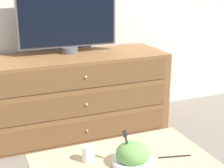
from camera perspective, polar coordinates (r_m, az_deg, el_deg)
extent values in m
plane|color=#70665B|center=(3.49, -9.44, -5.83)|extent=(12.00, 12.00, 0.00)
cube|color=brown|center=(3.11, -6.02, -1.63)|extent=(1.61, 0.57, 0.71)
cube|color=brown|center=(2.94, -4.23, -7.72)|extent=(1.48, 0.01, 0.19)
sphere|color=tan|center=(2.93, -4.19, -7.77)|extent=(0.02, 0.02, 0.02)
cube|color=brown|center=(2.85, -4.34, -3.41)|extent=(1.48, 0.01, 0.19)
sphere|color=tan|center=(2.84, -4.30, -3.45)|extent=(0.02, 0.02, 0.02)
cube|color=brown|center=(2.77, -4.45, 1.17)|extent=(1.48, 0.01, 0.19)
sphere|color=tan|center=(2.77, -4.41, 1.14)|extent=(0.02, 0.02, 0.02)
cylinder|color=#515156|center=(3.10, -7.12, 5.63)|extent=(0.15, 0.15, 0.06)
cube|color=#515156|center=(3.06, -7.39, 11.67)|extent=(0.88, 0.04, 0.60)
cube|color=black|center=(3.04, -7.28, 11.63)|extent=(0.84, 0.01, 0.56)
cube|color=tan|center=(1.93, 1.87, -12.92)|extent=(0.97, 0.55, 0.02)
cylinder|color=tan|center=(2.40, 9.45, -12.15)|extent=(0.04, 0.04, 0.38)
cylinder|color=silver|center=(1.89, 3.41, -12.72)|extent=(0.22, 0.22, 0.03)
ellipsoid|color=#66994C|center=(1.87, 3.44, -11.48)|extent=(0.18, 0.18, 0.13)
cube|color=black|center=(1.84, 2.74, -10.77)|extent=(0.02, 0.08, 0.15)
cube|color=black|center=(1.83, 2.11, -8.26)|extent=(0.03, 0.02, 0.03)
cylinder|color=beige|center=(1.92, -4.02, -11.88)|extent=(0.06, 0.06, 0.05)
cylinder|color=white|center=(1.91, -4.03, -11.44)|extent=(0.07, 0.07, 0.09)
cube|color=black|center=(1.99, 10.35, -11.77)|extent=(0.18, 0.06, 0.01)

